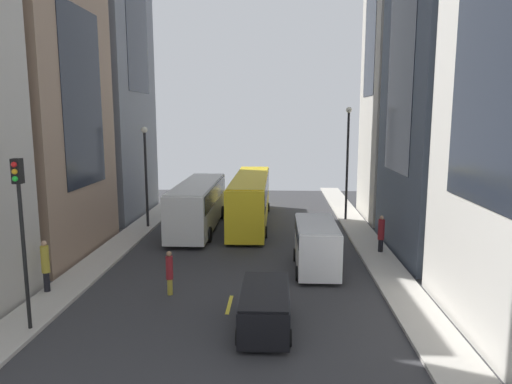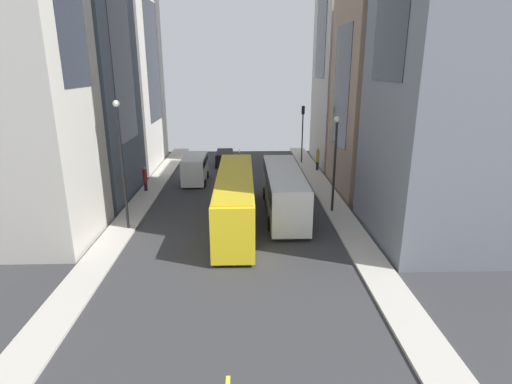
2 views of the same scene
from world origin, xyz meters
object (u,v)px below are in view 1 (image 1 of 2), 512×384
at_px(car_black_0, 265,306).
at_px(traffic_light_near_corner, 21,213).
at_px(streetcar_yellow, 251,195).
at_px(pedestrian_walking_far, 45,264).
at_px(delivery_van_white, 316,243).
at_px(city_bus_white, 198,201).
at_px(pedestrian_crossing_mid, 381,233).
at_px(pedestrian_waiting_curb, 169,271).

height_order(car_black_0, traffic_light_near_corner, traffic_light_near_corner).
xyz_separation_m(streetcar_yellow, pedestrian_walking_far, (-8.40, -14.72, -0.72)).
xyz_separation_m(delivery_van_white, car_black_0, (-2.50, -6.94, -0.58)).
bearing_deg(city_bus_white, pedestrian_crossing_mid, -25.70).
relative_size(car_black_0, pedestrian_crossing_mid, 1.93).
bearing_deg(streetcar_yellow, pedestrian_waiting_curb, -101.03).
relative_size(car_black_0, pedestrian_walking_far, 1.76).
distance_m(streetcar_yellow, traffic_light_near_corner, 19.92).
height_order(city_bus_white, car_black_0, city_bus_white).
relative_size(streetcar_yellow, traffic_light_near_corner, 2.15).
bearing_deg(city_bus_white, delivery_van_white, -48.74).
bearing_deg(pedestrian_walking_far, pedestrian_waiting_curb, 1.01).
bearing_deg(pedestrian_walking_far, pedestrian_crossing_mid, 21.77).
relative_size(city_bus_white, car_black_0, 2.68).
relative_size(pedestrian_walking_far, traffic_light_near_corner, 0.37).
bearing_deg(pedestrian_waiting_curb, traffic_light_near_corner, -25.67).
bearing_deg(city_bus_white, pedestrian_waiting_curb, -86.31).
bearing_deg(streetcar_yellow, car_black_0, -84.99).
relative_size(streetcar_yellow, car_black_0, 3.29).
xyz_separation_m(delivery_van_white, pedestrian_waiting_curb, (-6.88, -3.67, -0.42)).
height_order(pedestrian_walking_far, pedestrian_waiting_curb, pedestrian_walking_far).
relative_size(city_bus_white, pedestrian_crossing_mid, 5.18).
distance_m(car_black_0, traffic_light_near_corner, 9.51).
bearing_deg(traffic_light_near_corner, streetcar_yellow, 68.57).
xyz_separation_m(streetcar_yellow, delivery_van_white, (4.05, -10.82, -0.61)).
height_order(delivery_van_white, pedestrian_crossing_mid, delivery_van_white).
height_order(car_black_0, pedestrian_walking_far, pedestrian_walking_far).
relative_size(pedestrian_walking_far, pedestrian_crossing_mid, 1.09).
distance_m(city_bus_white, pedestrian_crossing_mid, 13.00).
bearing_deg(pedestrian_crossing_mid, traffic_light_near_corner, 79.31).
bearing_deg(delivery_van_white, pedestrian_walking_far, -162.61).
distance_m(car_black_0, pedestrian_crossing_mid, 12.00).
bearing_deg(pedestrian_crossing_mid, pedestrian_walking_far, 67.40).
distance_m(delivery_van_white, traffic_light_near_corner, 13.93).
bearing_deg(pedestrian_waiting_curb, delivery_van_white, 140.73).
xyz_separation_m(city_bus_white, car_black_0, (5.18, -15.70, -1.07)).
bearing_deg(pedestrian_walking_far, car_black_0, -18.33).
bearing_deg(traffic_light_near_corner, pedestrian_walking_far, 107.70).
bearing_deg(pedestrian_waiting_curb, city_bus_white, -153.66).
bearing_deg(pedestrian_crossing_mid, car_black_0, 101.40).
distance_m(pedestrian_walking_far, pedestrian_waiting_curb, 5.59).
relative_size(delivery_van_white, pedestrian_waiting_curb, 2.47).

